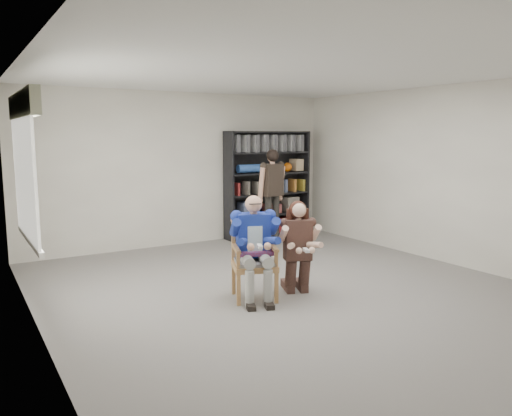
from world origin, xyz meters
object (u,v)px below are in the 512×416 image
bookshelf (268,184)px  standing_man (272,198)px  seated_man (254,247)px  kneeling_woman (298,248)px  armchair (254,259)px

bookshelf → standing_man: (-0.36, -0.72, -0.17)m
seated_man → kneeling_woman: bearing=9.3°
armchair → bookshelf: size_ratio=0.48×
seated_man → standing_man: bearing=73.9°
seated_man → kneeling_woman: 0.59m
armchair → kneeling_woman: 0.60m
kneeling_woman → bookshelf: (1.66, 3.33, 0.45)m
bookshelf → standing_man: bearing=-116.7°
seated_man → bookshelf: size_ratio=0.62×
armchair → seated_man: bearing=-69.0°
seated_man → bookshelf: bookshelf is taller
kneeling_woman → armchair: bearing=-170.7°
armchair → bookshelf: (2.24, 3.21, 0.55)m
seated_man → bookshelf: 3.93m
seated_man → bookshelf: (2.24, 3.21, 0.40)m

